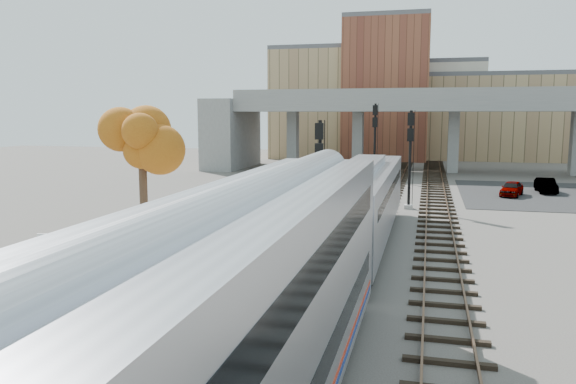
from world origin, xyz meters
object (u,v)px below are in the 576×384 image
at_px(signal_mast_near, 319,186).
at_px(car_a, 512,189).
at_px(tree, 142,142).
at_px(signal_mast_mid, 410,161).
at_px(car_b, 546,186).
at_px(locomotive, 362,201).
at_px(signal_mast_far, 375,141).

xyz_separation_m(signal_mast_near, car_a, (12.13, 20.85, -2.43)).
bearing_deg(tree, car_a, 44.75).
relative_size(signal_mast_mid, car_a, 1.93).
distance_m(signal_mast_near, car_a, 24.24).
height_order(tree, car_a, tree).
bearing_deg(signal_mast_near, tree, -175.90).
bearing_deg(signal_mast_mid, car_b, 44.62).
height_order(signal_mast_mid, tree, tree).
distance_m(signal_mast_mid, car_a, 11.90).
height_order(tree, car_b, tree).
xyz_separation_m(tree, car_a, (21.72, 21.53, -4.60)).
xyz_separation_m(locomotive, car_a, (10.03, 19.91, -1.62)).
height_order(car_a, car_b, car_b).
bearing_deg(tree, locomotive, 7.89).
distance_m(signal_mast_near, signal_mast_far, 29.80).
xyz_separation_m(signal_mast_mid, car_b, (11.13, 10.98, -2.80)).
distance_m(signal_mast_near, signal_mast_mid, 13.18).
relative_size(locomotive, car_a, 5.26).
relative_size(signal_mast_mid, tree, 0.99).
xyz_separation_m(signal_mast_near, car_b, (15.23, 23.51, -2.42)).
bearing_deg(car_b, tree, -136.40).
relative_size(signal_mast_far, car_a, 2.15).
xyz_separation_m(locomotive, signal_mast_mid, (2.00, 11.59, 1.19)).
bearing_deg(signal_mast_mid, signal_mast_far, 103.36).
xyz_separation_m(locomotive, signal_mast_far, (-2.10, 28.85, 1.71)).
xyz_separation_m(signal_mast_far, car_b, (15.23, -6.28, -3.32)).
bearing_deg(signal_mast_far, car_a, -36.39).
bearing_deg(locomotive, tree, -172.11).
height_order(signal_mast_mid, car_a, signal_mast_mid).
height_order(locomotive, signal_mast_far, signal_mast_far).
xyz_separation_m(signal_mast_near, tree, (-9.59, -0.69, 2.17)).
distance_m(signal_mast_far, car_a, 15.43).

